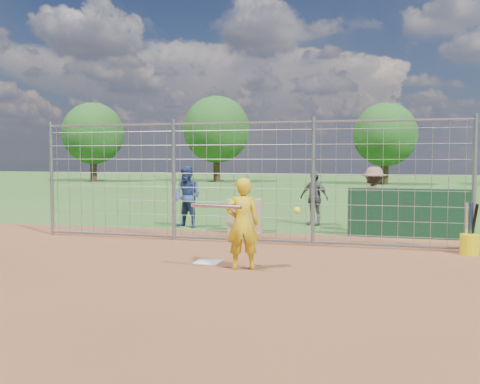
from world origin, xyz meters
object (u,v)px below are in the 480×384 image
(batter, at_px, (242,224))
(bystander_a, at_px, (187,197))
(bucket_with_bats, at_px, (470,242))
(equipment_bin, at_px, (244,216))
(bystander_c, at_px, (374,200))
(bystander_b, at_px, (314,198))

(batter, xyz_separation_m, bystander_a, (-2.65, 4.58, 0.06))
(bucket_with_bats, bearing_deg, batter, -148.03)
(bystander_a, xyz_separation_m, equipment_bin, (1.64, -0.51, -0.39))
(bystander_c, xyz_separation_m, equipment_bin, (-2.97, -0.67, -0.39))
(bystander_a, xyz_separation_m, bucket_with_bats, (6.36, -2.27, -0.55))
(batter, relative_size, equipment_bin, 1.84)
(bystander_c, bearing_deg, equipment_bin, 24.02)
(bystander_a, bearing_deg, bystander_c, 21.27)
(bystander_b, height_order, bystander_c, bystander_c)
(equipment_bin, bearing_deg, bystander_a, 148.58)
(batter, distance_m, bystander_a, 5.29)
(bystander_a, distance_m, bystander_c, 4.61)
(batter, relative_size, bystander_a, 0.93)
(bystander_a, height_order, bystander_b, bystander_a)
(bystander_c, height_order, bucket_with_bats, bystander_c)
(bystander_b, bearing_deg, equipment_bin, -101.58)
(batter, distance_m, bystander_b, 5.91)
(batter, xyz_separation_m, bystander_c, (1.95, 4.74, 0.05))
(bystander_c, bearing_deg, bystander_a, 13.31)
(bystander_c, distance_m, bucket_with_bats, 3.04)
(batter, distance_m, bystander_c, 5.13)
(batter, bearing_deg, bystander_a, -79.31)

